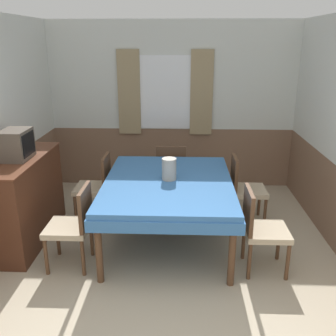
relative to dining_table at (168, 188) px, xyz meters
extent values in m
cube|color=silver|center=(-0.01, 1.90, 1.10)|extent=(4.23, 0.05, 1.65)
cube|color=brown|center=(-0.01, 1.90, -0.20)|extent=(4.23, 0.05, 0.95)
cube|color=white|center=(-0.12, 1.87, 0.85)|extent=(0.92, 0.01, 1.13)
cube|color=#998460|center=(-0.68, 1.85, 0.85)|extent=(0.35, 0.03, 1.30)
cube|color=#998460|center=(0.44, 1.85, 0.85)|extent=(0.35, 0.03, 1.30)
cube|color=brown|center=(-1.94, 0.06, -0.20)|extent=(0.05, 4.03, 0.95)
cube|color=brown|center=(1.93, 0.06, -0.20)|extent=(0.05, 4.03, 0.95)
cube|color=#386BA8|center=(0.00, 0.00, 0.07)|extent=(1.46, 1.84, 0.06)
cube|color=#386BA8|center=(0.00, 0.00, -0.02)|extent=(1.49, 1.87, 0.12)
cylinder|color=brown|center=(-0.65, -0.84, -0.32)|extent=(0.07, 0.07, 0.72)
cylinder|color=brown|center=(0.65, -0.84, -0.32)|extent=(0.07, 0.07, 0.72)
cylinder|color=brown|center=(-0.65, 0.84, -0.32)|extent=(0.07, 0.07, 0.72)
cylinder|color=brown|center=(0.65, 0.84, -0.32)|extent=(0.07, 0.07, 0.72)
cylinder|color=brown|center=(1.22, -0.36, -0.47)|extent=(0.04, 0.04, 0.41)
cylinder|color=brown|center=(1.22, -0.74, -0.47)|extent=(0.04, 0.04, 0.41)
cylinder|color=brown|center=(0.84, -0.36, -0.47)|extent=(0.04, 0.04, 0.41)
cylinder|color=brown|center=(0.84, -0.74, -0.47)|extent=(0.04, 0.04, 0.41)
cube|color=tan|center=(1.03, -0.55, -0.24)|extent=(0.44, 0.44, 0.06)
cube|color=brown|center=(0.83, -0.55, 0.00)|extent=(0.04, 0.42, 0.43)
cylinder|color=brown|center=(1.22, 0.74, -0.47)|extent=(0.04, 0.04, 0.41)
cylinder|color=brown|center=(1.22, 0.36, -0.47)|extent=(0.04, 0.04, 0.41)
cylinder|color=brown|center=(0.84, 0.74, -0.47)|extent=(0.04, 0.04, 0.41)
cylinder|color=brown|center=(0.84, 0.36, -0.47)|extent=(0.04, 0.04, 0.41)
cube|color=tan|center=(1.03, 0.55, -0.24)|extent=(0.44, 0.44, 0.06)
cube|color=brown|center=(0.83, 0.55, 0.00)|extent=(0.04, 0.42, 0.43)
cylinder|color=brown|center=(-1.22, -0.74, -0.47)|extent=(0.04, 0.04, 0.41)
cylinder|color=brown|center=(-1.22, -0.36, -0.47)|extent=(0.04, 0.04, 0.41)
cylinder|color=brown|center=(-0.84, -0.74, -0.47)|extent=(0.04, 0.04, 0.41)
cylinder|color=brown|center=(-0.84, -0.36, -0.47)|extent=(0.04, 0.04, 0.41)
cube|color=tan|center=(-1.03, -0.55, -0.24)|extent=(0.44, 0.44, 0.06)
cube|color=brown|center=(-0.83, -0.55, 0.00)|extent=(0.04, 0.42, 0.43)
cylinder|color=brown|center=(-1.22, 0.36, -0.47)|extent=(0.04, 0.04, 0.41)
cylinder|color=brown|center=(-1.22, 0.74, -0.47)|extent=(0.04, 0.04, 0.41)
cylinder|color=brown|center=(-0.84, 0.36, -0.47)|extent=(0.04, 0.04, 0.41)
cylinder|color=brown|center=(-0.84, 0.74, -0.47)|extent=(0.04, 0.04, 0.41)
cube|color=tan|center=(-1.03, 0.55, -0.24)|extent=(0.44, 0.44, 0.06)
cube|color=brown|center=(-0.83, 0.55, 0.00)|extent=(0.04, 0.42, 0.43)
cylinder|color=brown|center=(-0.19, 1.42, -0.47)|extent=(0.04, 0.04, 0.41)
cylinder|color=brown|center=(0.19, 1.42, -0.47)|extent=(0.04, 0.04, 0.41)
cylinder|color=brown|center=(-0.19, 1.04, -0.47)|extent=(0.04, 0.04, 0.41)
cylinder|color=brown|center=(0.19, 1.04, -0.47)|extent=(0.04, 0.04, 0.41)
cube|color=tan|center=(0.00, 1.23, -0.24)|extent=(0.44, 0.44, 0.06)
cube|color=brown|center=(0.00, 1.03, 0.00)|extent=(0.42, 0.04, 0.43)
cube|color=#4C2819|center=(-1.68, -0.03, -0.16)|extent=(0.44, 1.38, 1.04)
cube|color=brown|center=(-1.68, -0.03, 0.35)|extent=(0.46, 1.40, 0.02)
cube|color=#51473D|center=(-1.69, -0.06, 0.53)|extent=(0.28, 0.39, 0.33)
cube|color=black|center=(-1.55, -0.06, 0.53)|extent=(0.01, 0.32, 0.25)
cylinder|color=#A39989|center=(0.01, 0.04, 0.23)|extent=(0.16, 0.16, 0.25)
camera|label=1|loc=(0.15, -4.01, 1.62)|focal=40.00mm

